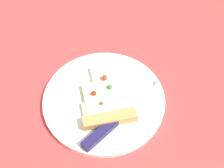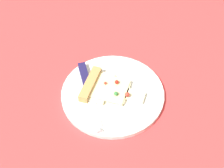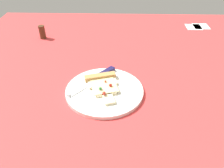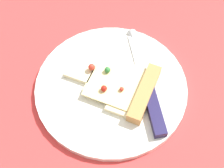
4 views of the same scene
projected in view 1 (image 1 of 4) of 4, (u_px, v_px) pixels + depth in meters
The scene contains 4 objects.
ground_plane at pixel (72, 125), 67.78cm from camera, with size 158.87×158.87×3.00cm.
plate at pixel (104, 99), 69.47cm from camera, with size 28.91×28.91×1.34cm, color white.
pizza_slice at pixel (106, 105), 66.80cm from camera, with size 13.65×18.90×2.57cm.
knife at pixel (116, 120), 64.67cm from camera, with size 17.26×19.55×2.45cm.
Camera 1 is at (-11.60, 32.09, 58.54)cm, focal length 46.84 mm.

